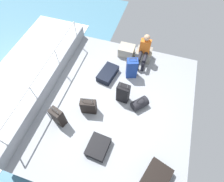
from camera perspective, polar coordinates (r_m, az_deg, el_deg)
name	(u,v)px	position (r m, az deg, el deg)	size (l,w,h in m)	color
ground_plane	(117,106)	(5.56, 1.64, -4.71)	(4.40, 5.20, 0.06)	gray
gunwale_port	(51,83)	(6.00, -18.58, 2.25)	(0.06, 5.20, 0.45)	gray
railing_port	(45,72)	(5.58, -20.11, 5.54)	(0.04, 4.20, 1.02)	silver
sea_wake	(19,83)	(7.18, -27.11, 2.32)	(12.00, 12.00, 0.01)	teal
cargo_crate_0	(127,51)	(6.70, 4.57, 12.43)	(0.57, 0.45, 0.36)	#9E9989
cargo_crate_1	(144,55)	(6.62, 9.83, 11.14)	(0.56, 0.47, 0.38)	gray
passenger_seated	(144,50)	(6.22, 9.98, 12.42)	(0.34, 0.66, 1.08)	orange
suitcase_0	(156,177)	(4.90, 13.70, -24.57)	(0.73, 0.82, 0.24)	black
suitcase_1	(132,68)	(5.92, 6.17, 7.07)	(0.40, 0.35, 0.81)	navy
suitcase_2	(108,74)	(6.06, -1.32, 5.44)	(0.59, 0.84, 0.23)	black
suitcase_3	(98,147)	(4.96, -4.36, -16.96)	(0.56, 0.65, 0.21)	black
suitcase_4	(123,93)	(5.35, 3.48, -0.68)	(0.38, 0.25, 0.85)	black
suitcase_5	(58,117)	(5.21, -16.48, -7.70)	(0.40, 0.31, 0.80)	black
suitcase_6	(89,106)	(5.26, -7.31, -4.80)	(0.47, 0.29, 0.66)	black
duffel_bag	(140,103)	(5.45, 8.64, -3.85)	(0.54, 0.55, 0.44)	black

